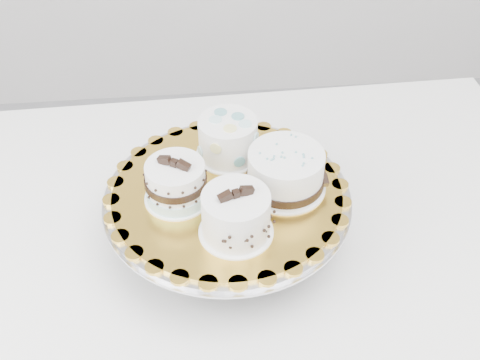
{
  "coord_description": "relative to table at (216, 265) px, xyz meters",
  "views": [
    {
      "loc": [
        0.08,
        -0.52,
        1.51
      ],
      "look_at": [
        0.15,
        0.16,
        0.9
      ],
      "focal_mm": 45.0,
      "sensor_mm": 36.0,
      "label": 1
    }
  ],
  "objects": [
    {
      "name": "table",
      "position": [
        0.0,
        0.0,
        0.0
      ],
      "size": [
        1.32,
        0.9,
        0.75
      ],
      "rotation": [
        0.0,
        0.0,
        0.03
      ],
      "color": "white",
      "rests_on": "floor"
    },
    {
      "name": "cake_stand",
      "position": [
        0.02,
        -0.0,
        0.14
      ],
      "size": [
        0.4,
        0.4,
        0.11
      ],
      "color": "gray",
      "rests_on": "table"
    },
    {
      "name": "cake_board",
      "position": [
        0.02,
        -0.0,
        0.18
      ],
      "size": [
        0.37,
        0.37,
        0.01
      ],
      "primitive_type": "cylinder",
      "rotation": [
        0.0,
        0.0,
        -0.01
      ],
      "color": "gold",
      "rests_on": "cake_stand"
    },
    {
      "name": "cake_swirl",
      "position": [
        0.03,
        -0.09,
        0.22
      ],
      "size": [
        0.12,
        0.12,
        0.09
      ],
      "rotation": [
        0.0,
        0.0,
        0.29
      ],
      "color": "white",
      "rests_on": "cake_board"
    },
    {
      "name": "cake_banded",
      "position": [
        -0.06,
        -0.01,
        0.21
      ],
      "size": [
        0.12,
        0.12,
        0.08
      ],
      "rotation": [
        0.0,
        0.0,
        -0.51
      ],
      "color": "white",
      "rests_on": "cake_board"
    },
    {
      "name": "cake_dots",
      "position": [
        0.03,
        0.09,
        0.22
      ],
      "size": [
        0.12,
        0.12,
        0.07
      ],
      "rotation": [
        0.0,
        0.0,
        0.09
      ],
      "color": "white",
      "rests_on": "cake_board"
    },
    {
      "name": "cake_ribbon",
      "position": [
        0.12,
        -0.0,
        0.21
      ],
      "size": [
        0.14,
        0.13,
        0.07
      ],
      "rotation": [
        0.0,
        0.0,
        0.07
      ],
      "color": "white",
      "rests_on": "cake_board"
    }
  ]
}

